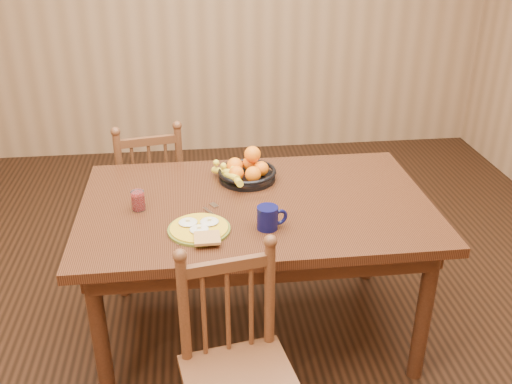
{
  "coord_description": "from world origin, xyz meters",
  "views": [
    {
      "loc": [
        -0.27,
        -2.31,
        1.97
      ],
      "look_at": [
        0.0,
        0.0,
        0.8
      ],
      "focal_mm": 40.0,
      "sensor_mm": 36.0,
      "label": 1
    }
  ],
  "objects": [
    {
      "name": "breakfast_plate",
      "position": [
        -0.27,
        -0.24,
        0.76
      ],
      "size": [
        0.26,
        0.29,
        0.04
      ],
      "color": "#59601E",
      "rests_on": "dining_table"
    },
    {
      "name": "spoon",
      "position": [
        -0.34,
        -0.24,
        0.75
      ],
      "size": [
        0.07,
        0.15,
        0.01
      ],
      "rotation": [
        0.0,
        0.0,
        -0.52
      ],
      "color": "silver",
      "rests_on": "dining_table"
    },
    {
      "name": "fruit_bowl",
      "position": [
        -0.02,
        0.24,
        0.8
      ],
      "size": [
        0.32,
        0.32,
        0.17
      ],
      "color": "black",
      "rests_on": "dining_table"
    },
    {
      "name": "chair_near",
      "position": [
        -0.15,
        -0.73,
        0.43
      ],
      "size": [
        0.46,
        0.45,
        0.89
      ],
      "rotation": [
        0.0,
        0.0,
        0.17
      ],
      "color": "#442914",
      "rests_on": "ground"
    },
    {
      "name": "juice_glass",
      "position": [
        -0.53,
        -0.01,
        0.79
      ],
      "size": [
        0.06,
        0.06,
        0.09
      ],
      "color": "silver",
      "rests_on": "dining_table"
    },
    {
      "name": "room",
      "position": [
        0.0,
        0.0,
        1.35
      ],
      "size": [
        4.52,
        5.02,
        2.72
      ],
      "color": "black",
      "rests_on": "ground"
    },
    {
      "name": "dining_table",
      "position": [
        0.0,
        0.0,
        0.67
      ],
      "size": [
        1.6,
        1.0,
        0.75
      ],
      "color": "black",
      "rests_on": "ground"
    },
    {
      "name": "chair_far",
      "position": [
        -0.54,
        0.78,
        0.43
      ],
      "size": [
        0.47,
        0.45,
        0.89
      ],
      "rotation": [
        0.0,
        0.0,
        3.32
      ],
      "color": "#442914",
      "rests_on": "ground"
    },
    {
      "name": "fork",
      "position": [
        -0.2,
        -0.07,
        0.75
      ],
      "size": [
        0.08,
        0.18,
        0.0
      ],
      "rotation": [
        0.0,
        0.0,
        0.48
      ],
      "color": "silver",
      "rests_on": "dining_table"
    },
    {
      "name": "coffee_mug",
      "position": [
        0.02,
        -0.24,
        0.8
      ],
      "size": [
        0.13,
        0.09,
        0.1
      ],
      "color": "#090A34",
      "rests_on": "dining_table"
    }
  ]
}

